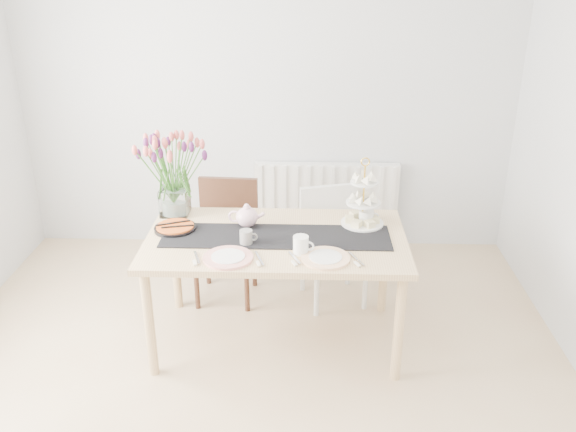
{
  "coord_description": "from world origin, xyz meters",
  "views": [
    {
      "loc": [
        0.34,
        -2.58,
        2.38
      ],
      "look_at": [
        0.23,
        0.74,
        0.91
      ],
      "focal_mm": 38.0,
      "sensor_mm": 36.0,
      "label": 1
    }
  ],
  "objects_px": {
    "chair_brown": "(227,230)",
    "cake_stand": "(363,208)",
    "mug_grey": "(246,237)",
    "cream_jug": "(366,217)",
    "plate_right": "(325,258)",
    "teapot": "(247,217)",
    "tart_tin": "(175,228)",
    "plate_left": "(228,258)",
    "radiator": "(326,197)",
    "tulip_vase": "(172,162)",
    "dining_table": "(276,248)",
    "chair_white": "(331,236)",
    "mug_white": "(301,245)"
  },
  "relations": [
    {
      "from": "dining_table",
      "to": "plate_right",
      "type": "distance_m",
      "value": 0.42
    },
    {
      "from": "chair_brown",
      "to": "tart_tin",
      "type": "relative_size",
      "value": 3.3
    },
    {
      "from": "plate_left",
      "to": "radiator",
      "type": "bearing_deg",
      "value": 70.24
    },
    {
      "from": "tulip_vase",
      "to": "plate_left",
      "type": "xyz_separation_m",
      "value": [
        0.43,
        -0.64,
        -0.36
      ]
    },
    {
      "from": "chair_brown",
      "to": "mug_grey",
      "type": "relative_size",
      "value": 9.51
    },
    {
      "from": "radiator",
      "to": "teapot",
      "type": "xyz_separation_m",
      "value": [
        -0.54,
        -1.26,
        0.37
      ]
    },
    {
      "from": "teapot",
      "to": "radiator",
      "type": "bearing_deg",
      "value": 71.13
    },
    {
      "from": "chair_brown",
      "to": "tart_tin",
      "type": "distance_m",
      "value": 0.64
    },
    {
      "from": "dining_table",
      "to": "teapot",
      "type": "height_order",
      "value": "teapot"
    },
    {
      "from": "tulip_vase",
      "to": "chair_white",
      "type": "bearing_deg",
      "value": 13.43
    },
    {
      "from": "teapot",
      "to": "plate_left",
      "type": "bearing_deg",
      "value": -94.69
    },
    {
      "from": "chair_brown",
      "to": "tart_tin",
      "type": "xyz_separation_m",
      "value": [
        -0.25,
        -0.53,
        0.26
      ]
    },
    {
      "from": "tulip_vase",
      "to": "mug_grey",
      "type": "xyz_separation_m",
      "value": [
        0.52,
        -0.44,
        -0.32
      ]
    },
    {
      "from": "mug_grey",
      "to": "plate_right",
      "type": "height_order",
      "value": "mug_grey"
    },
    {
      "from": "mug_white",
      "to": "plate_left",
      "type": "relative_size",
      "value": 0.37
    },
    {
      "from": "dining_table",
      "to": "tart_tin",
      "type": "height_order",
      "value": "tart_tin"
    },
    {
      "from": "mug_white",
      "to": "plate_right",
      "type": "distance_m",
      "value": 0.17
    },
    {
      "from": "cream_jug",
      "to": "mug_white",
      "type": "distance_m",
      "value": 0.59
    },
    {
      "from": "tulip_vase",
      "to": "plate_left",
      "type": "bearing_deg",
      "value": -55.9
    },
    {
      "from": "chair_brown",
      "to": "tulip_vase",
      "type": "relative_size",
      "value": 1.31
    },
    {
      "from": "radiator",
      "to": "dining_table",
      "type": "xyz_separation_m",
      "value": [
        -0.35,
        -1.4,
        0.22
      ]
    },
    {
      "from": "teapot",
      "to": "tart_tin",
      "type": "height_order",
      "value": "teapot"
    },
    {
      "from": "dining_table",
      "to": "cream_jug",
      "type": "relative_size",
      "value": 16.67
    },
    {
      "from": "mug_grey",
      "to": "cake_stand",
      "type": "bearing_deg",
      "value": 15.18
    },
    {
      "from": "tulip_vase",
      "to": "tart_tin",
      "type": "relative_size",
      "value": 2.51
    },
    {
      "from": "tart_tin",
      "to": "mug_white",
      "type": "xyz_separation_m",
      "value": [
        0.79,
        -0.29,
        0.04
      ]
    },
    {
      "from": "cream_jug",
      "to": "cake_stand",
      "type": "bearing_deg",
      "value": -158.94
    },
    {
      "from": "dining_table",
      "to": "chair_white",
      "type": "xyz_separation_m",
      "value": [
        0.36,
        0.59,
        -0.2
      ]
    },
    {
      "from": "plate_left",
      "to": "plate_right",
      "type": "xyz_separation_m",
      "value": [
        0.56,
        0.01,
        -0.0
      ]
    },
    {
      "from": "mug_white",
      "to": "tulip_vase",
      "type": "bearing_deg",
      "value": 162.51
    },
    {
      "from": "tart_tin",
      "to": "teapot",
      "type": "bearing_deg",
      "value": 7.5
    },
    {
      "from": "plate_left",
      "to": "teapot",
      "type": "bearing_deg",
      "value": 81.0
    },
    {
      "from": "chair_brown",
      "to": "cake_stand",
      "type": "xyz_separation_m",
      "value": [
        0.93,
        -0.41,
        0.36
      ]
    },
    {
      "from": "radiator",
      "to": "mug_grey",
      "type": "height_order",
      "value": "mug_grey"
    },
    {
      "from": "plate_left",
      "to": "mug_white",
      "type": "bearing_deg",
      "value": 11.43
    },
    {
      "from": "mug_grey",
      "to": "tulip_vase",
      "type": "bearing_deg",
      "value": 131.57
    },
    {
      "from": "chair_brown",
      "to": "cream_jug",
      "type": "bearing_deg",
      "value": -19.01
    },
    {
      "from": "chair_white",
      "to": "tart_tin",
      "type": "distance_m",
      "value": 1.16
    },
    {
      "from": "cream_jug",
      "to": "plate_right",
      "type": "bearing_deg",
      "value": -117.59
    },
    {
      "from": "mug_grey",
      "to": "mug_white",
      "type": "xyz_separation_m",
      "value": [
        0.33,
        -0.11,
        0.01
      ]
    },
    {
      "from": "mug_white",
      "to": "chair_brown",
      "type": "bearing_deg",
      "value": 139.28
    },
    {
      "from": "chair_white",
      "to": "mug_grey",
      "type": "distance_m",
      "value": 0.94
    },
    {
      "from": "chair_white",
      "to": "teapot",
      "type": "height_order",
      "value": "teapot"
    },
    {
      "from": "dining_table",
      "to": "tart_tin",
      "type": "relative_size",
      "value": 6.1
    },
    {
      "from": "radiator",
      "to": "tulip_vase",
      "type": "bearing_deg",
      "value": -134.42
    },
    {
      "from": "cake_stand",
      "to": "teapot",
      "type": "relative_size",
      "value": 1.77
    },
    {
      "from": "mug_grey",
      "to": "cream_jug",
      "type": "bearing_deg",
      "value": 15.07
    },
    {
      "from": "chair_brown",
      "to": "cream_jug",
      "type": "height_order",
      "value": "chair_brown"
    },
    {
      "from": "radiator",
      "to": "plate_left",
      "type": "relative_size",
      "value": 4.16
    },
    {
      "from": "tulip_vase",
      "to": "cream_jug",
      "type": "distance_m",
      "value": 1.3
    }
  ]
}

